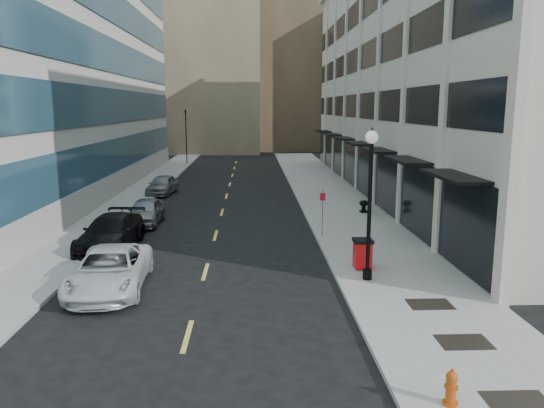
{
  "coord_description": "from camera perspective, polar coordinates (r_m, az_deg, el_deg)",
  "views": [
    {
      "loc": [
        1.88,
        -12.25,
        6.45
      ],
      "look_at": [
        2.66,
        8.3,
        2.66
      ],
      "focal_mm": 35.0,
      "sensor_mm": 36.0,
      "label": 1
    }
  ],
  "objects": [
    {
      "name": "ground",
      "position": [
        13.97,
        -10.1,
        -17.22
      ],
      "size": [
        160.0,
        160.0,
        0.0
      ],
      "primitive_type": "plane",
      "color": "black",
      "rests_on": "ground"
    },
    {
      "name": "sidewalk_right",
      "position": [
        33.35,
        7.57,
        -0.67
      ],
      "size": [
        5.0,
        80.0,
        0.15
      ],
      "primitive_type": "cube",
      "color": "gray",
      "rests_on": "ground"
    },
    {
      "name": "sidewalk_left",
      "position": [
        33.92,
        -16.43,
        -0.82
      ],
      "size": [
        3.0,
        80.0,
        0.15
      ],
      "primitive_type": "cube",
      "color": "gray",
      "rests_on": "ground"
    },
    {
      "name": "building_right",
      "position": [
        42.11,
        19.32,
        13.34
      ],
      "size": [
        15.3,
        46.5,
        18.25
      ],
      "color": "beige",
      "rests_on": "ground"
    },
    {
      "name": "skyline_tan_near",
      "position": [
        80.82,
        -6.58,
        15.74
      ],
      "size": [
        14.0,
        18.0,
        28.0
      ],
      "primitive_type": "cube",
      "color": "#907D5E",
      "rests_on": "ground"
    },
    {
      "name": "skyline_brown",
      "position": [
        85.13,
        2.06,
        17.55
      ],
      "size": [
        12.0,
        16.0,
        34.0
      ],
      "primitive_type": "cube",
      "color": "brown",
      "rests_on": "ground"
    },
    {
      "name": "skyline_tan_far",
      "position": [
        91.75,
        -12.46,
        13.04
      ],
      "size": [
        12.0,
        14.0,
        22.0
      ],
      "primitive_type": "cube",
      "color": "#907D5E",
      "rests_on": "ground"
    },
    {
      "name": "skyline_stone",
      "position": [
        79.97,
        9.7,
        12.84
      ],
      "size": [
        10.0,
        14.0,
        20.0
      ],
      "primitive_type": "cube",
      "color": "beige",
      "rests_on": "ground"
    },
    {
      "name": "grate_near",
      "position": [
        13.32,
        25.0,
        -18.8
      ],
      "size": [
        1.4,
        1.0,
        0.01
      ],
      "primitive_type": "cube",
      "color": "black",
      "rests_on": "sidewalk_right"
    },
    {
      "name": "grate_mid",
      "position": [
        15.75,
        19.94,
        -13.77
      ],
      "size": [
        1.4,
        1.0,
        0.01
      ],
      "primitive_type": "cube",
      "color": "black",
      "rests_on": "sidewalk_right"
    },
    {
      "name": "grate_far",
      "position": [
        18.17,
        16.61,
        -10.28
      ],
      "size": [
        1.4,
        1.0,
        0.01
      ],
      "primitive_type": "cube",
      "color": "black",
      "rests_on": "sidewalk_right"
    },
    {
      "name": "road_centerline",
      "position": [
        30.01,
        -5.71,
        -2.01
      ],
      "size": [
        0.15,
        68.2,
        0.01
      ],
      "color": "#D8CC4C",
      "rests_on": "ground"
    },
    {
      "name": "traffic_signal",
      "position": [
        60.71,
        -9.29,
        9.62
      ],
      "size": [
        0.66,
        0.66,
        6.98
      ],
      "color": "black",
      "rests_on": "ground"
    },
    {
      "name": "car_white_van",
      "position": [
        19.78,
        -17.07,
        -6.8
      ],
      "size": [
        2.75,
        5.46,
        1.48
      ],
      "primitive_type": "imported",
      "rotation": [
        0.0,
        0.0,
        0.05
      ],
      "color": "silver",
      "rests_on": "ground"
    },
    {
      "name": "car_black_pickup",
      "position": [
        25.41,
        -16.95,
        -2.95
      ],
      "size": [
        2.56,
        5.41,
        1.52
      ],
      "primitive_type": "imported",
      "rotation": [
        0.0,
        0.0,
        -0.08
      ],
      "color": "black",
      "rests_on": "ground"
    },
    {
      "name": "car_silver_sedan",
      "position": [
        30.13,
        -13.44,
        -0.81
      ],
      "size": [
        1.74,
        4.24,
        1.44
      ],
      "primitive_type": "imported",
      "rotation": [
        0.0,
        0.0,
        -0.01
      ],
      "color": "gray",
      "rests_on": "ground"
    },
    {
      "name": "car_grey_sedan",
      "position": [
        40.22,
        -11.71,
        2.03
      ],
      "size": [
        2.16,
        4.38,
        1.44
      ],
      "primitive_type": "imported",
      "rotation": [
        0.0,
        0.0,
        -0.11
      ],
      "color": "gray",
      "rests_on": "ground"
    },
    {
      "name": "fire_hydrant",
      "position": [
        12.56,
        18.72,
        -18.18
      ],
      "size": [
        0.33,
        0.33,
        0.82
      ],
      "rotation": [
        0.0,
        0.0,
        -0.42
      ],
      "color": "#CE4B0E",
      "rests_on": "sidewalk_right"
    },
    {
      "name": "trash_bin",
      "position": [
        21.2,
        9.71,
        -5.19
      ],
      "size": [
        0.74,
        0.83,
        1.19
      ],
      "rotation": [
        0.0,
        0.0,
        0.02
      ],
      "color": "red",
      "rests_on": "sidewalk_right"
    },
    {
      "name": "lamppost",
      "position": [
        19.36,
        10.5,
        1.31
      ],
      "size": [
        0.47,
        0.47,
        5.59
      ],
      "color": "black",
      "rests_on": "sidewalk_right"
    },
    {
      "name": "sign_post",
      "position": [
        25.91,
        5.45,
        -0.27
      ],
      "size": [
        0.27,
        0.11,
        2.32
      ],
      "rotation": [
        0.0,
        0.0,
        -0.31
      ],
      "color": "slate",
      "rests_on": "sidewalk_right"
    },
    {
      "name": "urn_planter",
      "position": [
        32.42,
        9.83,
        -0.1
      ],
      "size": [
        0.54,
        0.54,
        0.75
      ],
      "rotation": [
        0.0,
        0.0,
        0.11
      ],
      "color": "black",
      "rests_on": "sidewalk_right"
    }
  ]
}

